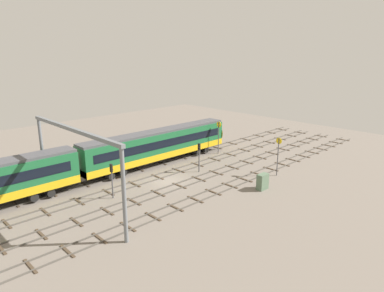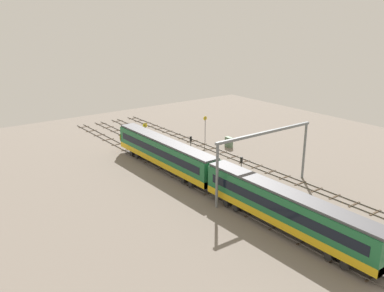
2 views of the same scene
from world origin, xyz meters
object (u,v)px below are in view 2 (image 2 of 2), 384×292
(train, at_px, (212,175))
(signal_light_trackside_approach, at_px, (241,166))
(overhead_gantry, at_px, (265,147))
(speed_sign_mid_trackside, at_px, (205,126))
(signal_light_trackside_departure, at_px, (191,144))
(speed_sign_near_foreground, at_px, (145,133))
(relay_cabinet, at_px, (229,142))

(train, bearing_deg, signal_light_trackside_approach, -85.18)
(overhead_gantry, bearing_deg, signal_light_trackside_approach, 5.01)
(overhead_gantry, distance_m, speed_sign_mid_trackside, 25.01)
(signal_light_trackside_approach, relative_size, signal_light_trackside_departure, 1.00)
(speed_sign_near_foreground, distance_m, relay_cabinet, 15.53)
(speed_sign_mid_trackside, distance_m, signal_light_trackside_departure, 10.24)
(speed_sign_near_foreground, relative_size, signal_light_trackside_approach, 1.30)
(speed_sign_near_foreground, height_order, signal_light_trackside_approach, speed_sign_near_foreground)
(speed_sign_near_foreground, relative_size, speed_sign_mid_trackside, 1.02)
(speed_sign_mid_trackside, xyz_separation_m, relay_cabinet, (-5.31, -1.43, -2.25))
(speed_sign_mid_trackside, relative_size, relay_cabinet, 2.68)
(overhead_gantry, xyz_separation_m, signal_light_trackside_departure, (17.12, -0.16, -3.84))
(train, distance_m, speed_sign_mid_trackside, 24.53)
(signal_light_trackside_approach, relative_size, relay_cabinet, 2.10)
(relay_cabinet, bearing_deg, speed_sign_near_foreground, 61.36)
(signal_light_trackside_departure, bearing_deg, relay_cabinet, -84.19)
(train, xyz_separation_m, signal_light_trackside_departure, (13.49, -6.44, -0.05))
(speed_sign_mid_trackside, relative_size, signal_light_trackside_departure, 1.28)
(speed_sign_mid_trackside, height_order, signal_light_trackside_departure, speed_sign_mid_trackside)
(speed_sign_near_foreground, bearing_deg, overhead_gantry, -171.52)
(speed_sign_near_foreground, bearing_deg, train, 173.50)
(signal_light_trackside_approach, bearing_deg, speed_sign_mid_trackside, -24.07)
(signal_light_trackside_approach, bearing_deg, train, 94.82)
(speed_sign_near_foreground, height_order, relay_cabinet, speed_sign_near_foreground)
(signal_light_trackside_approach, bearing_deg, speed_sign_near_foreground, 9.15)
(signal_light_trackside_departure, bearing_deg, signal_light_trackside_approach, 177.68)
(signal_light_trackside_departure, distance_m, relay_cabinet, 9.70)
(overhead_gantry, height_order, speed_sign_mid_trackside, overhead_gantry)
(overhead_gantry, relative_size, speed_sign_near_foreground, 3.38)
(signal_light_trackside_departure, xyz_separation_m, relay_cabinet, (0.97, -9.51, -1.67))
(relay_cabinet, bearing_deg, speed_sign_mid_trackside, 15.09)
(signal_light_trackside_departure, relative_size, relay_cabinet, 2.09)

